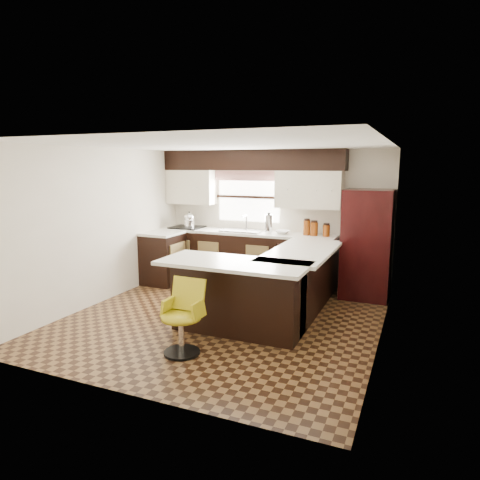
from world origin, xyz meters
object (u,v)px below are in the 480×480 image
at_px(peninsula_return, 238,298).
at_px(bar_chair, 181,318).
at_px(refrigerator, 367,244).
at_px(peninsula_long, 298,283).

relative_size(peninsula_return, bar_chair, 1.93).
relative_size(peninsula_return, refrigerator, 0.94).
height_order(peninsula_long, peninsula_return, same).
bearing_deg(peninsula_return, refrigerator, 58.59).
xyz_separation_m(peninsula_return, bar_chair, (-0.32, -0.88, -0.02)).
bearing_deg(bar_chair, refrigerator, 61.95).
xyz_separation_m(peninsula_long, peninsula_return, (-0.53, -0.97, 0.00)).
distance_m(refrigerator, bar_chair, 3.50).
distance_m(peninsula_long, peninsula_return, 1.11).
bearing_deg(refrigerator, peninsula_long, -123.80).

